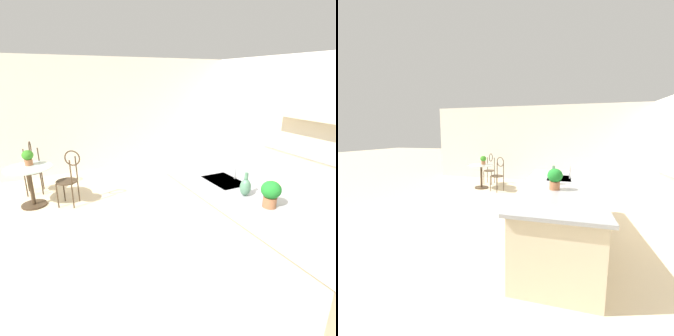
% 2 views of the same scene
% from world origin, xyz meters
% --- Properties ---
extents(ground_plane, '(40.00, 40.00, 0.00)m').
position_xyz_m(ground_plane, '(0.00, 0.00, 0.00)').
color(ground_plane, beige).
extents(wall_left_window, '(0.12, 7.80, 2.70)m').
position_xyz_m(wall_left_window, '(-4.26, 0.00, 1.35)').
color(wall_left_window, silver).
rests_on(wall_left_window, ground).
extents(kitchen_island, '(2.80, 1.06, 0.92)m').
position_xyz_m(kitchen_island, '(0.30, 0.85, 0.46)').
color(kitchen_island, beige).
rests_on(kitchen_island, ground).
extents(back_counter_run, '(2.44, 0.64, 1.52)m').
position_xyz_m(back_counter_run, '(-0.40, 3.21, 0.49)').
color(back_counter_run, beige).
rests_on(back_counter_run, ground).
extents(bistro_table, '(0.80, 0.80, 0.74)m').
position_xyz_m(bistro_table, '(-2.65, -1.57, 0.45)').
color(bistro_table, '#3D2D1E').
rests_on(bistro_table, ground).
extents(chair_near_window, '(0.52, 0.52, 1.04)m').
position_xyz_m(chair_near_window, '(-2.39, -0.93, 0.57)').
color(chair_near_window, '#3D2D1E').
rests_on(chair_near_window, ground).
extents(chair_by_island, '(0.50, 0.41, 1.04)m').
position_xyz_m(chair_by_island, '(-3.33, -1.52, 0.57)').
color(chair_by_island, '#3D2D1E').
rests_on(chair_by_island, ground).
extents(sink_faucet, '(0.02, 0.02, 0.22)m').
position_xyz_m(sink_faucet, '(-0.25, 1.03, 1.03)').
color(sink_faucet, '#B2B5BA').
rests_on(sink_faucet, kitchen_island).
extents(potted_plant_on_table, '(0.20, 0.20, 0.28)m').
position_xyz_m(potted_plant_on_table, '(-2.79, -1.55, 0.90)').
color(potted_plant_on_table, '#9E603D').
rests_on(potted_plant_on_table, bistro_table).
extents(potted_plant_counter_near, '(0.21, 0.21, 0.30)m').
position_xyz_m(potted_plant_counter_near, '(0.60, 0.80, 1.09)').
color(potted_plant_counter_near, '#9E603D').
rests_on(potted_plant_counter_near, kitchen_island).
extents(vase_on_counter, '(0.13, 0.13, 0.29)m').
position_xyz_m(vase_on_counter, '(0.25, 0.77, 1.03)').
color(vase_on_counter, '#4C7A5B').
rests_on(vase_on_counter, kitchen_island).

